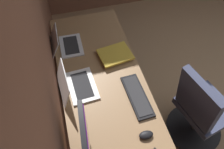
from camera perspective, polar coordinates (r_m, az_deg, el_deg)
The scene contains 9 objects.
wall_back at distance 1.28m, azimuth -18.03°, elevation -2.86°, with size 5.31×0.10×2.60m, color brown.
desk at distance 1.93m, azimuth -1.44°, elevation -5.51°, with size 2.08×0.71×0.73m.
drawer_pedestal at distance 2.31m, azimuth -3.25°, elevation -5.49°, with size 0.40×0.51×0.69m.
laptop_leftmost at distance 2.21m, azimuth -11.70°, elevation 7.45°, with size 0.30×0.30×0.19m.
laptop_left at distance 1.88m, azimuth -9.24°, elevation -2.44°, with size 0.36×0.31×0.21m.
keyboard_main at distance 1.86m, azimuth 6.23°, elevation -5.29°, with size 0.43×0.16×0.02m.
mouse_main at distance 1.70m, azimuth 8.44°, elevation -14.59°, with size 0.06×0.10×0.03m, color black.
book_stack_near at distance 2.10m, azimuth 0.61°, elevation 4.91°, with size 0.27×0.32×0.04m.
office_chair at distance 2.24m, azimuth 20.86°, elevation -8.65°, with size 0.56×0.59×0.97m.
Camera 1 is at (-0.77, 1.88, 2.29)m, focal length 36.91 mm.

